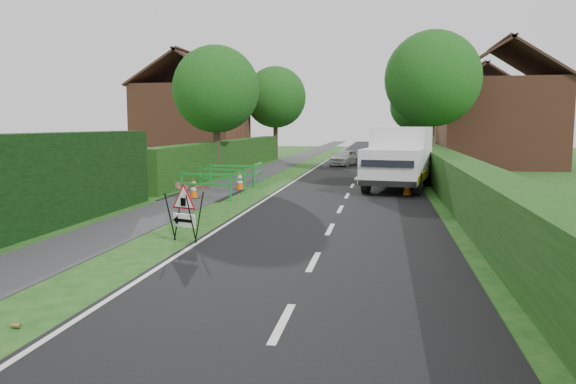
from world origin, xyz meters
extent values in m
plane|color=#154513|center=(0.00, 0.00, 0.00)|extent=(120.00, 120.00, 0.00)
cube|color=black|center=(2.50, 35.00, 0.00)|extent=(6.00, 90.00, 0.02)
cube|color=#2D2D30|center=(-3.00, 35.00, 0.01)|extent=(2.00, 90.00, 0.02)
cube|color=#14380F|center=(-5.00, 22.00, 0.00)|extent=(1.00, 24.00, 1.80)
cube|color=#14380F|center=(6.50, 16.00, 0.00)|extent=(1.20, 50.00, 1.50)
cube|color=brown|center=(-10.00, 30.00, 2.75)|extent=(7.00, 7.00, 5.50)
cube|color=#331E19|center=(-11.75, 30.00, 6.59)|extent=(4.00, 7.40, 2.58)
cube|color=#331E19|center=(-8.25, 30.00, 6.59)|extent=(4.00, 7.40, 2.58)
cube|color=#331E19|center=(-10.00, 30.00, 7.69)|extent=(0.25, 7.40, 0.18)
cube|color=brown|center=(11.00, 28.00, 2.75)|extent=(7.00, 7.00, 5.50)
cube|color=#331E19|center=(9.25, 28.00, 6.59)|extent=(4.00, 7.40, 2.58)
cube|color=#331E19|center=(12.75, 28.00, 6.59)|extent=(4.00, 7.40, 2.58)
cube|color=#331E19|center=(11.00, 28.00, 7.69)|extent=(0.25, 7.40, 0.18)
cube|color=brown|center=(12.00, 42.00, 2.75)|extent=(7.00, 7.00, 5.50)
cube|color=#331E19|center=(10.25, 42.00, 6.59)|extent=(4.00, 7.40, 2.58)
cube|color=#331E19|center=(13.75, 42.00, 6.59)|extent=(4.00, 7.40, 2.58)
cube|color=#331E19|center=(12.00, 42.00, 7.69)|extent=(0.25, 7.40, 0.18)
cylinder|color=#2D2116|center=(-4.60, 18.00, 1.31)|extent=(0.36, 0.36, 2.62)
sphere|color=#134111|center=(-4.60, 18.00, 4.50)|extent=(4.40, 4.40, 4.40)
cylinder|color=#2D2116|center=(6.40, 22.00, 1.49)|extent=(0.36, 0.36, 2.97)
sphere|color=#134111|center=(6.40, 22.00, 5.18)|extent=(5.20, 5.20, 5.20)
cylinder|color=#2D2116|center=(-4.60, 34.00, 1.40)|extent=(0.36, 0.36, 2.80)
sphere|color=#134111|center=(-4.60, 34.00, 4.84)|extent=(4.80, 4.80, 4.80)
cylinder|color=#2D2116|center=(6.40, 38.00, 1.22)|extent=(0.36, 0.36, 2.45)
sphere|color=#134111|center=(6.40, 38.00, 4.23)|extent=(4.20, 4.20, 4.20)
cylinder|color=black|center=(-1.02, 2.37, 0.60)|extent=(0.15, 0.35, 1.16)
cylinder|color=black|center=(-0.92, 2.65, 0.60)|extent=(0.15, 0.35, 1.16)
cylinder|color=black|center=(-0.43, 2.16, 0.60)|extent=(0.15, 0.35, 1.16)
cylinder|color=black|center=(-0.33, 2.44, 0.60)|extent=(0.15, 0.35, 1.16)
cube|color=white|center=(-0.68, 2.39, 0.52)|extent=(0.61, 0.24, 0.31)
cube|color=black|center=(-0.69, 2.37, 0.52)|extent=(0.43, 0.17, 0.07)
cone|color=black|center=(-0.92, 2.46, 0.52)|extent=(0.20, 0.23, 0.19)
cube|color=black|center=(-0.69, 2.37, 0.95)|extent=(0.14, 0.06, 0.19)
cube|color=silver|center=(4.63, 15.00, 1.54)|extent=(2.79, 3.90, 2.14)
cube|color=silver|center=(4.17, 12.33, 1.12)|extent=(2.57, 2.65, 1.31)
cube|color=black|center=(3.99, 11.23, 1.44)|extent=(1.97, 0.57, 0.60)
cube|color=#E7B00C|center=(3.35, 14.16, 0.69)|extent=(0.94, 5.42, 0.27)
cube|color=#E7B00C|center=(5.56, 13.79, 0.69)|extent=(0.94, 5.42, 0.27)
cube|color=black|center=(3.99, 11.24, 0.53)|extent=(2.17, 0.49, 0.22)
cylinder|color=black|center=(3.18, 12.44, 0.44)|extent=(0.41, 0.92, 0.89)
cylinder|color=black|center=(5.15, 12.10, 0.44)|extent=(0.41, 0.92, 0.89)
cylinder|color=black|center=(3.77, 15.97, 0.44)|extent=(0.41, 0.92, 0.89)
cylinder|color=black|center=(5.75, 15.63, 0.44)|extent=(0.41, 0.92, 0.89)
cube|color=black|center=(4.77, 12.02, 0.02)|extent=(0.38, 0.38, 0.04)
cone|color=#E15707|center=(4.77, 12.02, 0.42)|extent=(0.32, 0.32, 0.75)
cylinder|color=white|center=(4.77, 12.02, 0.38)|extent=(0.25, 0.25, 0.14)
cylinder|color=white|center=(4.77, 12.02, 0.56)|extent=(0.17, 0.17, 0.10)
cube|color=black|center=(5.16, 13.05, 0.02)|extent=(0.38, 0.38, 0.04)
cone|color=#E15707|center=(5.16, 13.05, 0.42)|extent=(0.32, 0.32, 0.75)
cylinder|color=white|center=(5.16, 13.05, 0.38)|extent=(0.25, 0.25, 0.14)
cylinder|color=white|center=(5.16, 13.05, 0.56)|extent=(0.17, 0.17, 0.10)
cube|color=black|center=(5.18, 16.20, 0.02)|extent=(0.38, 0.38, 0.04)
cone|color=#E15707|center=(5.18, 16.20, 0.42)|extent=(0.32, 0.32, 0.75)
cylinder|color=white|center=(5.18, 16.20, 0.38)|extent=(0.25, 0.25, 0.14)
cylinder|color=white|center=(5.18, 16.20, 0.56)|extent=(0.17, 0.17, 0.10)
cube|color=black|center=(-3.03, 9.84, 0.02)|extent=(0.38, 0.38, 0.04)
cone|color=#E15707|center=(-3.03, 9.84, 0.42)|extent=(0.32, 0.32, 0.75)
cylinder|color=white|center=(-3.03, 9.84, 0.38)|extent=(0.25, 0.25, 0.14)
cylinder|color=white|center=(-3.03, 9.84, 0.56)|extent=(0.17, 0.17, 0.10)
cube|color=black|center=(-2.02, 12.66, 0.02)|extent=(0.38, 0.38, 0.04)
cone|color=#E15707|center=(-2.02, 12.66, 0.42)|extent=(0.32, 0.32, 0.75)
cylinder|color=white|center=(-2.02, 12.66, 0.38)|extent=(0.25, 0.25, 0.14)
cylinder|color=white|center=(-2.02, 12.66, 0.56)|extent=(0.17, 0.17, 0.10)
cube|color=#188429|center=(-3.50, 9.81, 0.50)|extent=(0.06, 0.06, 1.00)
cube|color=#188429|center=(-1.53, 9.46, 0.50)|extent=(0.06, 0.06, 1.00)
cube|color=#188429|center=(-2.52, 9.63, 0.92)|extent=(1.98, 0.40, 0.08)
cube|color=#188429|center=(-2.52, 9.63, 0.55)|extent=(1.98, 0.40, 0.08)
cube|color=#188429|center=(-3.50, 9.81, 0.02)|extent=(0.12, 0.36, 0.04)
cube|color=#188429|center=(-1.53, 9.46, 0.02)|extent=(0.12, 0.36, 0.04)
cube|color=#188429|center=(-3.51, 12.06, 0.50)|extent=(0.06, 0.06, 1.00)
cube|color=#188429|center=(-1.56, 11.63, 0.50)|extent=(0.06, 0.06, 1.00)
cube|color=#188429|center=(-2.54, 11.85, 0.92)|extent=(1.97, 0.47, 0.08)
cube|color=#188429|center=(-2.54, 11.85, 0.55)|extent=(1.97, 0.47, 0.08)
cube|color=#188429|center=(-3.51, 12.06, 0.02)|extent=(0.13, 0.35, 0.04)
cube|color=#188429|center=(-1.56, 11.63, 0.02)|extent=(0.13, 0.35, 0.04)
cube|color=#188429|center=(-3.67, 13.93, 0.50)|extent=(0.05, 0.05, 1.00)
cube|color=#188429|center=(-1.68, 13.82, 0.50)|extent=(0.05, 0.05, 1.00)
cube|color=#188429|center=(-2.68, 13.87, 0.92)|extent=(2.00, 0.16, 0.08)
cube|color=#188429|center=(-2.68, 13.87, 0.55)|extent=(2.00, 0.16, 0.08)
cube|color=#188429|center=(-3.67, 13.93, 0.02)|extent=(0.08, 0.35, 0.04)
cube|color=#188429|center=(-1.68, 13.82, 0.02)|extent=(0.08, 0.35, 0.04)
cube|color=#188429|center=(-1.74, 13.90, 0.50)|extent=(0.05, 0.05, 1.00)
cube|color=#188429|center=(-1.81, 15.90, 0.50)|extent=(0.05, 0.05, 1.00)
cube|color=#188429|center=(-1.77, 14.90, 0.92)|extent=(0.12, 2.00, 0.08)
cube|color=#188429|center=(-1.77, 14.90, 0.55)|extent=(0.12, 2.00, 0.08)
cube|color=#188429|center=(-1.74, 13.90, 0.02)|extent=(0.35, 0.07, 0.04)
cube|color=#188429|center=(-1.81, 15.90, 0.02)|extent=(0.35, 0.07, 0.04)
cube|color=red|center=(-3.11, 9.90, 0.00)|extent=(1.46, 0.43, 0.25)
cylinder|color=#BF7F4C|center=(-1.00, -3.25, 0.00)|extent=(0.12, 0.07, 0.07)
imported|color=silver|center=(1.33, 27.32, 0.54)|extent=(2.16, 3.42, 1.08)
camera|label=1|loc=(3.81, -9.79, 2.72)|focal=35.00mm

